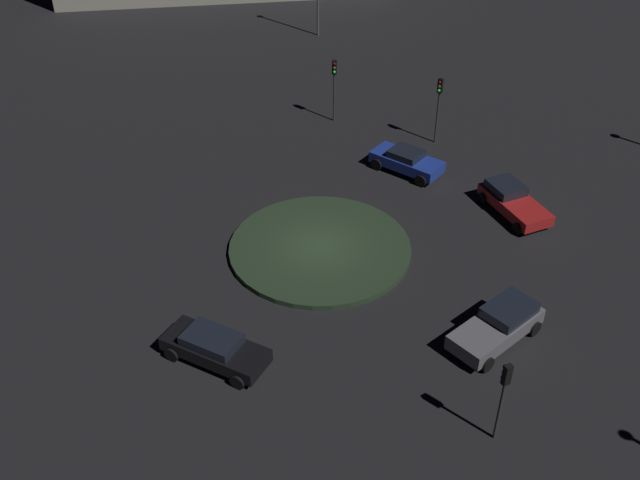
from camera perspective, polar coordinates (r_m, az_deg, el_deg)
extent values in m
plane|color=black|center=(37.93, 0.00, -0.79)|extent=(114.66, 114.66, 0.00)
cylinder|color=#263823|center=(37.85, 0.00, -0.62)|extent=(9.25, 9.25, 0.28)
cube|color=red|center=(41.62, 14.67, 2.66)|extent=(3.72, 4.76, 0.60)
cube|color=black|center=(41.94, 14.03, 3.93)|extent=(2.33, 2.42, 0.49)
cylinder|color=black|center=(41.34, 16.91, 1.46)|extent=(0.49, 0.66, 0.63)
cylinder|color=black|center=(40.28, 14.84, 0.86)|extent=(0.49, 0.66, 0.63)
cylinder|color=black|center=(43.31, 14.38, 3.67)|extent=(0.49, 0.66, 0.63)
cylinder|color=black|center=(42.30, 12.34, 3.15)|extent=(0.49, 0.66, 0.63)
cube|color=black|center=(31.95, -8.00, -8.28)|extent=(4.90, 3.44, 0.61)
cube|color=black|center=(31.65, -8.29, -7.52)|extent=(2.77, 2.35, 0.43)
cylinder|color=black|center=(32.48, -11.25, -8.57)|extent=(0.70, 0.47, 0.66)
cylinder|color=black|center=(33.41, -9.46, -6.76)|extent=(0.70, 0.47, 0.66)
cylinder|color=black|center=(30.97, -6.32, -10.73)|extent=(0.70, 0.47, 0.66)
cylinder|color=black|center=(31.95, -4.60, -8.74)|extent=(0.70, 0.47, 0.66)
cube|color=slate|center=(33.34, 13.27, -6.62)|extent=(4.51, 4.55, 0.71)
cube|color=black|center=(33.47, 14.27, -5.20)|extent=(2.74, 2.75, 0.51)
cylinder|color=black|center=(32.20, 12.67, -9.26)|extent=(0.64, 0.65, 0.69)
cylinder|color=black|center=(32.92, 10.17, -7.62)|extent=(0.64, 0.65, 0.69)
cylinder|color=black|center=(34.32, 16.08, -6.51)|extent=(0.64, 0.65, 0.69)
cylinder|color=black|center=(34.99, 13.67, -5.05)|extent=(0.64, 0.65, 0.69)
cube|color=#1E38A5|center=(44.28, 6.65, 5.96)|extent=(4.49, 3.78, 0.64)
cube|color=black|center=(44.05, 6.61, 6.58)|extent=(2.37, 2.29, 0.41)
cylinder|color=black|center=(44.47, 8.88, 5.42)|extent=(0.72, 0.58, 0.72)
cylinder|color=black|center=(43.15, 7.71, 4.50)|extent=(0.72, 0.58, 0.72)
cylinder|color=black|center=(45.76, 5.59, 6.66)|extent=(0.72, 0.58, 0.72)
cylinder|color=black|center=(44.48, 4.35, 5.79)|extent=(0.72, 0.58, 0.72)
cylinder|color=#2D2D2D|center=(47.23, 8.93, 9.21)|extent=(0.12, 0.12, 3.38)
cube|color=black|center=(46.30, 9.18, 11.57)|extent=(0.37, 0.34, 0.90)
sphere|color=#3F0C0C|center=(46.07, 9.13, 11.81)|extent=(0.20, 0.20, 0.20)
sphere|color=#4C380F|center=(46.18, 9.10, 11.51)|extent=(0.20, 0.20, 0.20)
sphere|color=#1EE53F|center=(46.29, 9.07, 11.21)|extent=(0.20, 0.20, 0.20)
cylinder|color=#2D2D2D|center=(49.33, 1.08, 10.83)|extent=(0.12, 0.12, 3.30)
cube|color=black|center=(48.46, 1.10, 13.07)|extent=(0.30, 0.22, 0.90)
sphere|color=#3F0C0C|center=(48.22, 1.10, 13.30)|extent=(0.20, 0.20, 0.20)
sphere|color=#4C380F|center=(48.33, 1.10, 13.01)|extent=(0.20, 0.20, 0.20)
sphere|color=#1EE53F|center=(48.43, 1.09, 12.71)|extent=(0.20, 0.20, 0.20)
cylinder|color=#2D2D2D|center=(29.01, 13.54, -12.61)|extent=(0.12, 0.12, 2.97)
cube|color=black|center=(27.62, 14.10, -9.96)|extent=(0.37, 0.35, 0.90)
sphere|color=#3F0C0C|center=(27.49, 13.99, -9.39)|extent=(0.20, 0.20, 0.20)
sphere|color=yellow|center=(27.68, 13.91, -9.78)|extent=(0.20, 0.20, 0.20)
sphere|color=#0F3819|center=(27.87, 13.83, -10.16)|extent=(0.20, 0.20, 0.20)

